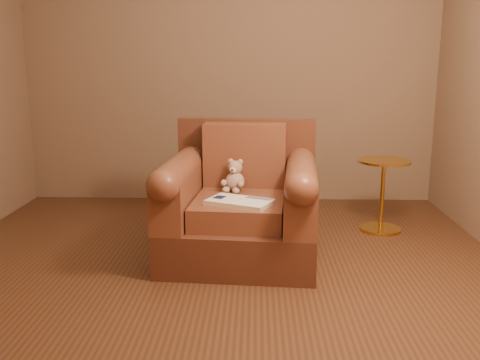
{
  "coord_description": "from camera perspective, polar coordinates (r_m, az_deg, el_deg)",
  "views": [
    {
      "loc": [
        0.26,
        -3.28,
        1.37
      ],
      "look_at": [
        0.15,
        0.29,
        0.58
      ],
      "focal_mm": 40.0,
      "sensor_mm": 36.0,
      "label": 1
    }
  ],
  "objects": [
    {
      "name": "floor",
      "position": [
        3.56,
        -2.62,
        -10.09
      ],
      "size": [
        4.0,
        4.0,
        0.0
      ],
      "primitive_type": "plane",
      "color": "#502F1B",
      "rests_on": "ground"
    },
    {
      "name": "teddy_bear",
      "position": [
        3.85,
        -0.61,
        0.11
      ],
      "size": [
        0.17,
        0.2,
        0.24
      ],
      "rotation": [
        0.0,
        0.0,
        -0.3
      ],
      "color": "tan",
      "rests_on": "armchair"
    },
    {
      "name": "room",
      "position": [
        3.31,
        -2.93,
        18.51
      ],
      "size": [
        4.02,
        4.02,
        2.71
      ],
      "color": "#7C634C",
      "rests_on": "ground"
    },
    {
      "name": "armchair",
      "position": [
        3.8,
        0.1,
        -2.79
      ],
      "size": [
        1.12,
        1.08,
        0.94
      ],
      "rotation": [
        0.0,
        0.0,
        -0.08
      ],
      "color": "#542C1C",
      "rests_on": "floor"
    },
    {
      "name": "side_table",
      "position": [
        4.51,
        14.94,
        -1.35
      ],
      "size": [
        0.42,
        0.42,
        0.59
      ],
      "color": "gold",
      "rests_on": "floor"
    },
    {
      "name": "guidebook",
      "position": [
        3.51,
        -0.06,
        -2.36
      ],
      "size": [
        0.48,
        0.39,
        0.03
      ],
      "rotation": [
        0.0,
        0.0,
        -0.42
      ],
      "color": "beige",
      "rests_on": "armchair"
    }
  ]
}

